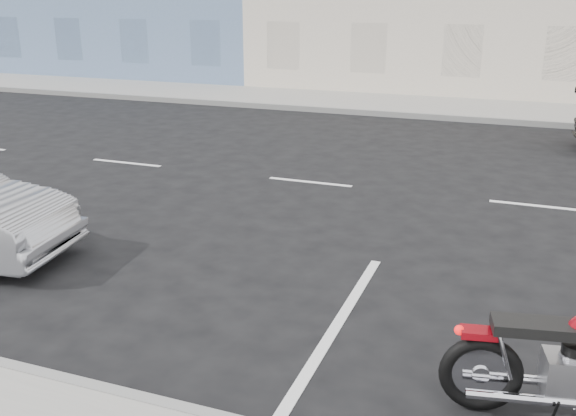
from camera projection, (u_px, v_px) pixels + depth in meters
name	position (u px, v px, depth m)	size (l,w,h in m)	color
ground	(418.00, 194.00, 11.22)	(120.00, 120.00, 0.00)	black
sidewalk_far	(309.00, 99.00, 20.58)	(80.00, 3.40, 0.15)	gray
curb_far	(290.00, 108.00, 19.07)	(80.00, 0.12, 0.16)	gray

